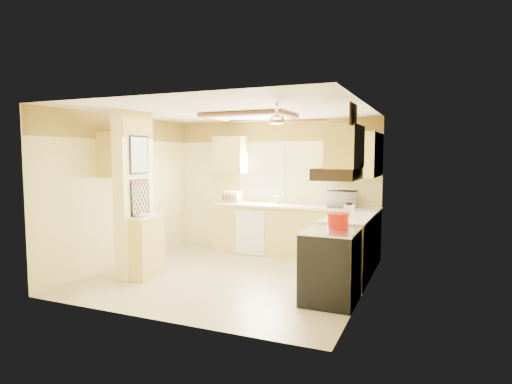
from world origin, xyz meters
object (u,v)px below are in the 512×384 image
at_px(stove, 330,266).
at_px(kettle, 349,211).
at_px(bowl, 141,215).
at_px(microwave, 342,199).
at_px(dutch_oven, 338,220).

height_order(stove, kettle, kettle).
bearing_deg(stove, bowl, -177.99).
bearing_deg(microwave, kettle, 97.79).
xyz_separation_m(stove, bowl, (-2.82, -0.10, 0.50)).
bearing_deg(stove, dutch_oven, 79.38).
xyz_separation_m(microwave, dutch_oven, (0.35, -1.94, -0.07)).
relative_size(bowl, kettle, 0.90).
distance_m(microwave, bowl, 3.39).
bearing_deg(kettle, bowl, -160.36).
bearing_deg(bowl, stove, 2.01).
distance_m(microwave, kettle, 1.29).
relative_size(stove, bowl, 4.43).
relative_size(microwave, dutch_oven, 1.79).
height_order(stove, dutch_oven, dutch_oven).
xyz_separation_m(stove, dutch_oven, (0.04, 0.22, 0.55)).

